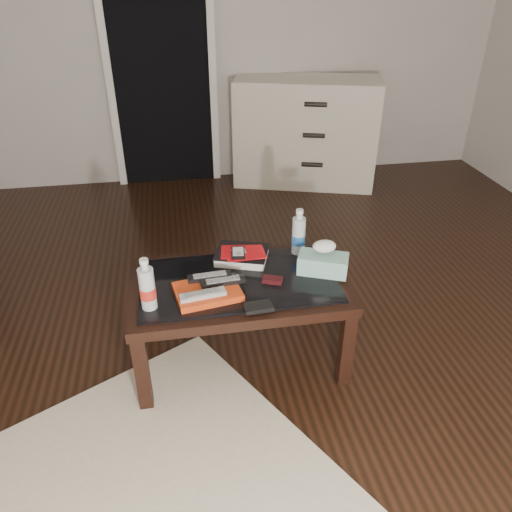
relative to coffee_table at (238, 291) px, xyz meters
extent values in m
plane|color=black|center=(0.12, -0.02, -0.40)|extent=(5.00, 5.00, 0.00)
plane|color=beige|center=(0.12, 2.48, 0.95)|extent=(5.00, 0.00, 5.00)
cube|color=black|center=(-0.28, 2.45, 0.60)|extent=(0.80, 0.05, 2.00)
cube|color=silver|center=(-0.70, 2.42, 0.60)|extent=(0.06, 0.04, 2.04)
cube|color=silver|center=(0.14, 2.42, 0.60)|extent=(0.06, 0.04, 2.04)
cube|color=black|center=(-0.46, -0.26, -0.20)|extent=(0.06, 0.06, 0.40)
cube|color=black|center=(0.46, -0.26, -0.20)|extent=(0.06, 0.06, 0.40)
cube|color=black|center=(-0.46, 0.26, -0.20)|extent=(0.06, 0.06, 0.40)
cube|color=black|center=(0.46, 0.26, -0.20)|extent=(0.06, 0.06, 0.40)
cube|color=black|center=(0.00, 0.00, 0.03)|extent=(1.00, 0.60, 0.05)
cube|color=black|center=(0.00, 0.00, 0.06)|extent=(0.90, 0.50, 0.01)
cube|color=beige|center=(0.90, 2.21, 0.05)|extent=(1.29, 0.83, 0.90)
cylinder|color=black|center=(0.90, 1.95, -0.15)|extent=(0.18, 0.09, 0.04)
cylinder|color=black|center=(0.90, 1.95, 0.10)|extent=(0.18, 0.09, 0.04)
cylinder|color=black|center=(0.90, 1.95, 0.35)|extent=(0.18, 0.09, 0.04)
cube|color=red|center=(-0.15, -0.09, 0.08)|extent=(0.31, 0.25, 0.03)
cube|color=#A4A4A8|center=(-0.17, -0.15, 0.11)|extent=(0.21, 0.08, 0.02)
cube|color=black|center=(-0.08, -0.06, 0.11)|extent=(0.20, 0.07, 0.02)
cube|color=black|center=(-0.13, -0.01, 0.11)|extent=(0.20, 0.06, 0.02)
cube|color=black|center=(0.05, 0.18, 0.09)|extent=(0.30, 0.27, 0.05)
cube|color=red|center=(0.04, 0.17, 0.11)|extent=(0.21, 0.16, 0.01)
cube|color=black|center=(0.02, 0.14, 0.12)|extent=(0.08, 0.11, 0.02)
cube|color=black|center=(0.15, -0.05, 0.08)|extent=(0.10, 0.08, 0.02)
cube|color=black|center=(0.05, -0.24, 0.07)|extent=(0.13, 0.08, 0.02)
cylinder|color=silver|center=(-0.40, -0.14, 0.18)|extent=(0.07, 0.07, 0.24)
cylinder|color=silver|center=(0.33, 0.20, 0.18)|extent=(0.08, 0.08, 0.24)
cube|color=#258977|center=(0.40, 0.00, 0.11)|extent=(0.26, 0.20, 0.09)
camera|label=1|loc=(-0.25, -1.91, 1.34)|focal=35.00mm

